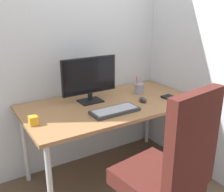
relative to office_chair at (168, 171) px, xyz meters
The scene contains 11 objects.
ground_plane 1.08m from the office_chair, 82.24° to the left, with size 8.00×8.00×0.00m, color brown.
wall_back 1.55m from the office_chair, 84.81° to the left, with size 3.17×0.04×2.80m, color silver.
wall_side_right 1.39m from the office_chair, 34.86° to the left, with size 0.04×2.43×2.80m, color silver.
desk 0.90m from the office_chair, 82.24° to the left, with size 1.57×0.82×0.75m.
office_chair is the anchor object (origin of this frame).
monitor 1.09m from the office_chair, 91.02° to the left, with size 0.52×0.16×0.41m.
keyboard 0.70m from the office_chair, 87.08° to the left, with size 0.41×0.18×0.03m.
mouse 0.87m from the office_chair, 63.14° to the left, with size 0.05×0.10×0.04m, color #333338.
pen_holder 1.11m from the office_chair, 62.89° to the left, with size 0.10×0.10×0.18m.
notebook 0.95m from the office_chair, 45.55° to the left, with size 0.11×0.20×0.02m, color black.
desk_clamp_accessory 1.01m from the office_chair, 127.24° to the left, with size 0.06×0.06×0.07m, color orange.
Camera 1 is at (-1.17, -1.92, 1.60)m, focal length 42.79 mm.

